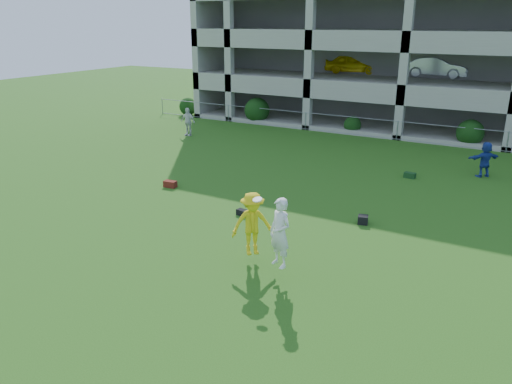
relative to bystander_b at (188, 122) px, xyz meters
The scene contains 11 objects.
ground 18.21m from the bystander_b, 49.77° to the right, with size 100.00×100.00×0.00m, color #235114.
bystander_b is the anchor object (origin of this frame).
bystander_d 17.15m from the bystander_b, ahead, with size 1.53×0.49×1.65m, color #203A94.
bag_red_a 10.24m from the bystander_b, 57.68° to the right, with size 0.55×0.30×0.28m, color #580F12.
bag_black_b 14.02m from the bystander_b, 45.12° to the right, with size 0.40×0.25×0.22m, color black.
crate_d 16.44m from the bystander_b, 31.15° to the right, with size 0.35×0.35×0.30m, color black.
bag_green_g 14.42m from the bystander_b, ahead, with size 0.50×0.30×0.25m, color #143816.
frisbee_contest 18.11m from the bystander_b, 46.66° to the right, with size 2.32×1.61×2.14m.
parking_garage 18.84m from the bystander_b, 49.64° to the left, with size 30.00×14.00×12.00m.
fence 12.81m from the bystander_b, 23.52° to the left, with size 36.06×0.06×1.20m.
shrub_row 17.35m from the bystander_b, 19.59° to the left, with size 34.38×2.52×3.50m.
Camera 1 is at (7.07, -10.85, 6.92)m, focal length 35.00 mm.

